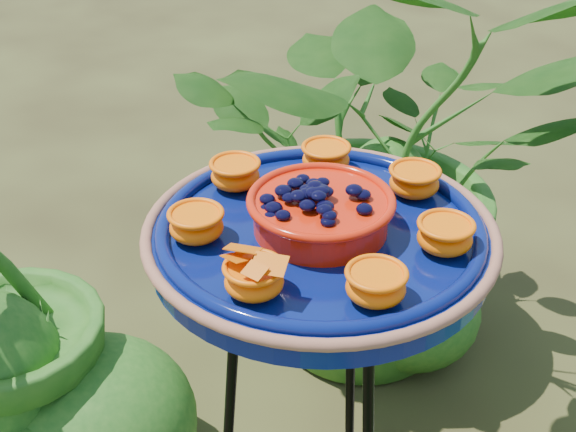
% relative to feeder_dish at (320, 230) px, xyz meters
% --- Properties ---
extents(feeder_dish, '(0.52, 0.52, 0.10)m').
position_rel_feeder_dish_xyz_m(feeder_dish, '(0.00, 0.00, 0.00)').
color(feeder_dish, '#071353').
rests_on(feeder_dish, tripod_stand).
extents(shrub_back_left, '(1.21, 1.20, 1.02)m').
position_rel_feeder_dish_xyz_m(shrub_back_left, '(-0.45, 0.73, -0.35)').
color(shrub_back_left, '#1D5316').
rests_on(shrub_back_left, ground).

